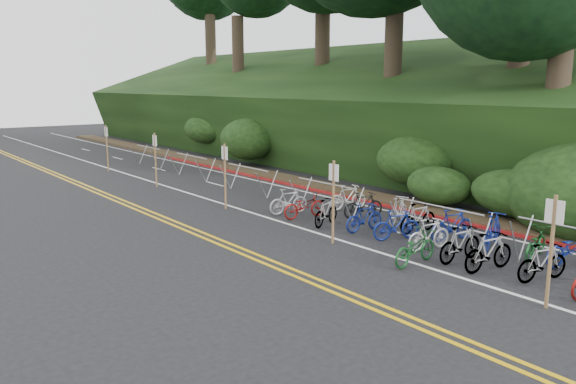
% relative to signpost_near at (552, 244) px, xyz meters
% --- Properties ---
extents(ground, '(120.00, 120.00, 0.00)m').
position_rel_signpost_near_xyz_m(ground, '(-0.81, 1.46, -1.41)').
color(ground, black).
rests_on(ground, ground).
extents(road_markings, '(7.47, 80.00, 0.01)m').
position_rel_signpost_near_xyz_m(road_markings, '(-0.18, 11.56, -1.40)').
color(road_markings, gold).
rests_on(road_markings, ground).
extents(red_curb, '(0.25, 28.00, 0.10)m').
position_rel_signpost_near_xyz_m(red_curb, '(4.89, 13.46, -1.36)').
color(red_curb, maroon).
rests_on(red_curb, ground).
extents(embankment, '(14.30, 48.14, 9.11)m').
position_rel_signpost_near_xyz_m(embankment, '(12.15, 20.50, 1.16)').
color(embankment, black).
rests_on(embankment, ground).
extents(bike_racks_rest, '(1.14, 23.00, 1.17)m').
position_rel_signpost_near_xyz_m(bike_racks_rest, '(2.19, 14.46, -0.55)').
color(bike_racks_rest, '#949597').
rests_on(bike_racks_rest, ground).
extents(signpost_near, '(0.08, 0.40, 2.46)m').
position_rel_signpost_near_xyz_m(signpost_near, '(0.00, 0.00, 0.00)').
color(signpost_near, brown).
rests_on(signpost_near, ground).
extents(signposts_rest, '(0.08, 18.40, 2.50)m').
position_rel_signpost_near_xyz_m(signposts_rest, '(-0.21, 15.46, 0.02)').
color(signposts_rest, brown).
rests_on(signposts_rest, ground).
extents(bike_front, '(0.73, 1.75, 0.90)m').
position_rel_signpost_near_xyz_m(bike_front, '(0.14, 3.65, -0.96)').
color(bike_front, '#144C1E').
rests_on(bike_front, ground).
extents(bike_valet, '(3.21, 13.54, 1.07)m').
position_rel_signpost_near_xyz_m(bike_valet, '(2.19, 3.89, -0.94)').
color(bike_valet, black).
rests_on(bike_valet, ground).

